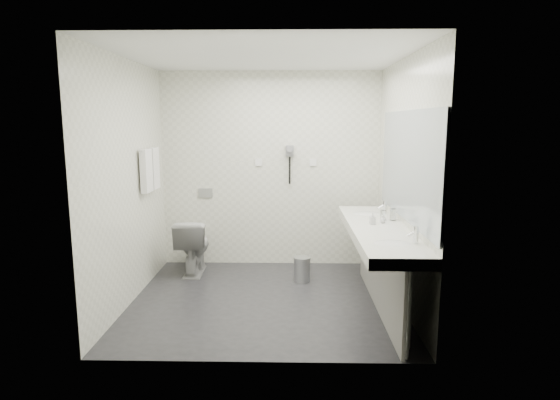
{
  "coord_description": "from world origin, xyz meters",
  "views": [
    {
      "loc": [
        0.25,
        -4.68,
        1.86
      ],
      "look_at": [
        0.15,
        0.15,
        1.05
      ],
      "focal_mm": 29.75,
      "sensor_mm": 36.0,
      "label": 1
    }
  ],
  "objects": [
    {
      "name": "pedal_bin",
      "position": [
        0.4,
        0.59,
        0.14
      ],
      "size": [
        0.26,
        0.26,
        0.28
      ],
      "primitive_type": "cylinder",
      "rotation": [
        0.0,
        0.0,
        0.38
      ],
      "color": "#B2B5BA",
      "rests_on": "floor"
    },
    {
      "name": "wall_front",
      "position": [
        0.0,
        -1.3,
        1.25
      ],
      "size": [
        2.8,
        0.0,
        2.8
      ],
      "primitive_type": "plane",
      "rotation": [
        -1.57,
        0.0,
        0.0
      ],
      "color": "white",
      "rests_on": "floor"
    },
    {
      "name": "ceiling",
      "position": [
        0.0,
        0.0,
        2.5
      ],
      "size": [
        2.8,
        2.8,
        0.0
      ],
      "primitive_type": "plane",
      "rotation": [
        3.14,
        0.0,
        0.0
      ],
      "color": "white",
      "rests_on": "wall_back"
    },
    {
      "name": "towel_near",
      "position": [
        -1.34,
        0.41,
        1.33
      ],
      "size": [
        0.07,
        0.24,
        0.48
      ],
      "primitive_type": "cube",
      "color": "white",
      "rests_on": "towel_rail"
    },
    {
      "name": "faucet_near",
      "position": [
        1.32,
        -0.85,
        0.92
      ],
      "size": [
        0.04,
        0.04,
        0.15
      ],
      "primitive_type": "cylinder",
      "color": "silver",
      "rests_on": "vanity_counter"
    },
    {
      "name": "dryer_barrel",
      "position": [
        0.25,
        1.2,
        1.53
      ],
      "size": [
        0.08,
        0.14,
        0.08
      ],
      "primitive_type": "cylinder",
      "rotation": [
        1.57,
        0.0,
        0.0
      ],
      "color": "gray",
      "rests_on": "dryer_cradle"
    },
    {
      "name": "basin_far",
      "position": [
        1.12,
        0.45,
        0.83
      ],
      "size": [
        0.4,
        0.31,
        0.05
      ],
      "primitive_type": "ellipsoid",
      "color": "white",
      "rests_on": "vanity_counter"
    },
    {
      "name": "wall_right",
      "position": [
        1.4,
        0.0,
        1.25
      ],
      "size": [
        0.0,
        2.6,
        2.6
      ],
      "primitive_type": "plane",
      "rotation": [
        1.57,
        0.0,
        -1.57
      ],
      "color": "white",
      "rests_on": "floor"
    },
    {
      "name": "flush_plate",
      "position": [
        -0.85,
        1.29,
        0.95
      ],
      "size": [
        0.18,
        0.02,
        0.12
      ],
      "primitive_type": "cube",
      "color": "#B2B5BA",
      "rests_on": "wall_back"
    },
    {
      "name": "vanity_panel",
      "position": [
        1.15,
        -0.2,
        0.38
      ],
      "size": [
        0.03,
        2.15,
        0.75
      ],
      "primitive_type": "cube",
      "color": "gray",
      "rests_on": "floor"
    },
    {
      "name": "dryer_cord",
      "position": [
        0.25,
        1.26,
        1.25
      ],
      "size": [
        0.02,
        0.02,
        0.35
      ],
      "primitive_type": "cylinder",
      "color": "black",
      "rests_on": "dryer_cradle"
    },
    {
      "name": "floor",
      "position": [
        0.0,
        0.0,
        0.0
      ],
      "size": [
        2.8,
        2.8,
        0.0
      ],
      "primitive_type": "plane",
      "color": "#26262A",
      "rests_on": "ground"
    },
    {
      "name": "dryer_cradle",
      "position": [
        0.25,
        1.27,
        1.5
      ],
      "size": [
        0.1,
        0.04,
        0.14
      ],
      "primitive_type": "cube",
      "color": "gray",
      "rests_on": "wall_back"
    },
    {
      "name": "soap_bottle_a",
      "position": [
        1.09,
        -0.11,
        0.91
      ],
      "size": [
        0.06,
        0.06,
        0.12
      ],
      "primitive_type": "imported",
      "rotation": [
        0.0,
        0.0,
        0.2
      ],
      "color": "white",
      "rests_on": "vanity_counter"
    },
    {
      "name": "glass_right",
      "position": [
        1.23,
        0.08,
        0.9
      ],
      "size": [
        0.06,
        0.06,
        0.11
      ],
      "primitive_type": "cylinder",
      "rotation": [
        0.0,
        0.0,
        0.09
      ],
      "color": "silver",
      "rests_on": "vanity_counter"
    },
    {
      "name": "mirror",
      "position": [
        1.39,
        -0.2,
        1.45
      ],
      "size": [
        0.02,
        2.2,
        1.05
      ],
      "primitive_type": "cube",
      "color": "#B2BCC6",
      "rests_on": "wall_right"
    },
    {
      "name": "toilet",
      "position": [
        -0.95,
        0.88,
        0.34
      ],
      "size": [
        0.4,
        0.69,
        0.69
      ],
      "primitive_type": "imported",
      "rotation": [
        0.0,
        0.0,
        3.17
      ],
      "color": "white",
      "rests_on": "floor"
    },
    {
      "name": "faucet_far",
      "position": [
        1.32,
        0.45,
        0.92
      ],
      "size": [
        0.04,
        0.04,
        0.15
      ],
      "primitive_type": "cylinder",
      "color": "silver",
      "rests_on": "vanity_counter"
    },
    {
      "name": "switch_plate_b",
      "position": [
        0.55,
        1.29,
        1.35
      ],
      "size": [
        0.09,
        0.02,
        0.09
      ],
      "primitive_type": "cube",
      "color": "white",
      "rests_on": "wall_back"
    },
    {
      "name": "vanity_post_far",
      "position": [
        1.18,
        0.84,
        0.38
      ],
      "size": [
        0.06,
        0.06,
        0.75
      ],
      "primitive_type": "cylinder",
      "color": "silver",
      "rests_on": "floor"
    },
    {
      "name": "towel_rail",
      "position": [
        -1.35,
        0.55,
        1.55
      ],
      "size": [
        0.02,
        0.62,
        0.02
      ],
      "primitive_type": "cylinder",
      "rotation": [
        1.57,
        0.0,
        0.0
      ],
      "color": "silver",
      "rests_on": "wall_left"
    },
    {
      "name": "vanity_post_near",
      "position": [
        1.18,
        -1.24,
        0.38
      ],
      "size": [
        0.06,
        0.06,
        0.75
      ],
      "primitive_type": "cylinder",
      "color": "silver",
      "rests_on": "floor"
    },
    {
      "name": "soap_bottle_b",
      "position": [
        1.2,
        -0.05,
        0.89
      ],
      "size": [
        0.08,
        0.08,
        0.08
      ],
      "primitive_type": "imported",
      "rotation": [
        0.0,
        0.0,
        -0.59
      ],
      "color": "white",
      "rests_on": "vanity_counter"
    },
    {
      "name": "vanity_counter",
      "position": [
        1.12,
        -0.2,
        0.8
      ],
      "size": [
        0.55,
        2.2,
        0.1
      ],
      "primitive_type": "cube",
      "color": "white",
      "rests_on": "floor"
    },
    {
      "name": "switch_plate_a",
      "position": [
        -0.15,
        1.29,
        1.35
      ],
      "size": [
        0.09,
        0.02,
        0.09
      ],
      "primitive_type": "cube",
      "color": "white",
      "rests_on": "wall_back"
    },
    {
      "name": "basin_near",
      "position": [
        1.12,
        -0.85,
        0.83
      ],
      "size": [
        0.4,
        0.31,
        0.05
      ],
      "primitive_type": "ellipsoid",
      "color": "white",
      "rests_on": "vanity_counter"
    },
    {
      "name": "wall_back",
      "position": [
        0.0,
        1.3,
        1.25
      ],
      "size": [
        2.8,
        0.0,
        2.8
      ],
      "primitive_type": "plane",
      "rotation": [
        1.57,
        0.0,
        0.0
      ],
      "color": "white",
      "rests_on": "floor"
    },
    {
      "name": "towel_far",
      "position": [
        -1.34,
        0.69,
        1.33
      ],
      "size": [
        0.07,
        0.24,
        0.48
      ],
      "primitive_type": "cube",
      "color": "white",
      "rests_on": "towel_rail"
    },
    {
      "name": "bin_lid",
      "position": [
        0.4,
        0.59,
        0.29
      ],
      "size": [
        0.2,
        0.2,
        0.02
      ],
      "primitive_type": "cylinder",
      "color": "#B2B5BA",
      "rests_on": "pedal_bin"
    },
    {
      "name": "wall_left",
      "position": [
        -1.4,
        0.0,
        1.25
      ],
      "size": [
        0.0,
        2.6,
        2.6
      ],
      "primitive_type": "plane",
      "rotation": [
        1.57,
        0.0,
        1.57
      ],
      "color": "white",
      "rests_on": "floor"
    },
    {
      "name": "glass_left",
      "position": [
        1.33,
        0.09,
        0.91
      ],
      "size": [
        0.07,
        0.07,
        0.12
      ],
      "primitive_type": "cylinder",
      "rotation": [
        0.0,
        0.0,
        0.02
      ],
      "color": "silver",
      "rests_on": "vanity_counter"
    }
  ]
}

